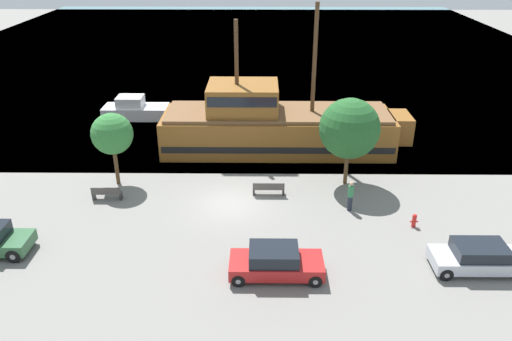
# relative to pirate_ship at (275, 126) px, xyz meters

# --- Properties ---
(ground_plane) EXTENTS (160.00, 160.00, 0.00)m
(ground_plane) POSITION_rel_pirate_ship_xyz_m (-2.72, -8.17, -1.79)
(ground_plane) COLOR gray
(water_surface) EXTENTS (80.00, 80.00, 0.00)m
(water_surface) POSITION_rel_pirate_ship_xyz_m (-2.72, 35.83, -1.79)
(water_surface) COLOR slate
(water_surface) RESTS_ON ground
(pirate_ship) EXTENTS (17.50, 5.00, 10.26)m
(pirate_ship) POSITION_rel_pirate_ship_xyz_m (0.00, 0.00, 0.00)
(pirate_ship) COLOR brown
(pirate_ship) RESTS_ON water_surface
(moored_boat_dockside) EXTENTS (5.38, 2.20, 1.87)m
(moored_boat_dockside) POSITION_rel_pirate_ship_xyz_m (-11.64, 6.62, -1.08)
(moored_boat_dockside) COLOR silver
(moored_boat_dockside) RESTS_ON water_surface
(parked_car_curb_front) EXTENTS (4.29, 1.90, 1.45)m
(parked_car_curb_front) POSITION_rel_pirate_ship_xyz_m (-0.28, -14.79, -1.08)
(parked_car_curb_front) COLOR #B21E1E
(parked_car_curb_front) RESTS_ON ground_plane
(parked_car_curb_mid) EXTENTS (4.55, 1.87, 1.36)m
(parked_car_curb_mid) POSITION_rel_pirate_ship_xyz_m (9.24, -14.27, -1.11)
(parked_car_curb_mid) COLOR #B7BCC6
(parked_car_curb_mid) RESTS_ON ground_plane
(fire_hydrant) EXTENTS (0.42, 0.25, 0.76)m
(fire_hydrant) POSITION_rel_pirate_ship_xyz_m (7.24, -10.53, -1.38)
(fire_hydrant) COLOR red
(fire_hydrant) RESTS_ON ground_plane
(bench_promenade_east) EXTENTS (1.89, 0.45, 0.85)m
(bench_promenade_east) POSITION_rel_pirate_ship_xyz_m (-0.51, -7.06, -1.35)
(bench_promenade_east) COLOR #4C4742
(bench_promenade_east) RESTS_ON ground_plane
(bench_promenade_west) EXTENTS (1.73, 0.45, 0.85)m
(bench_promenade_west) POSITION_rel_pirate_ship_xyz_m (-10.03, -7.74, -1.35)
(bench_promenade_west) COLOR #4C4742
(bench_promenade_west) RESTS_ON ground_plane
(pedestrian_walking_near) EXTENTS (0.32, 0.32, 1.80)m
(pedestrian_walking_near) POSITION_rel_pirate_ship_xyz_m (4.07, -8.82, -0.87)
(pedestrian_walking_near) COLOR #232838
(pedestrian_walking_near) RESTS_ON ground_plane
(tree_row_east) EXTENTS (2.51, 2.51, 4.59)m
(tree_row_east) POSITION_rel_pirate_ship_xyz_m (-9.94, -5.59, 1.52)
(tree_row_east) COLOR brown
(tree_row_east) RESTS_ON ground_plane
(tree_row_mideast) EXTENTS (3.66, 3.66, 5.51)m
(tree_row_mideast) POSITION_rel_pirate_ship_xyz_m (4.32, -5.46, 1.88)
(tree_row_mideast) COLOR brown
(tree_row_mideast) RESTS_ON ground_plane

